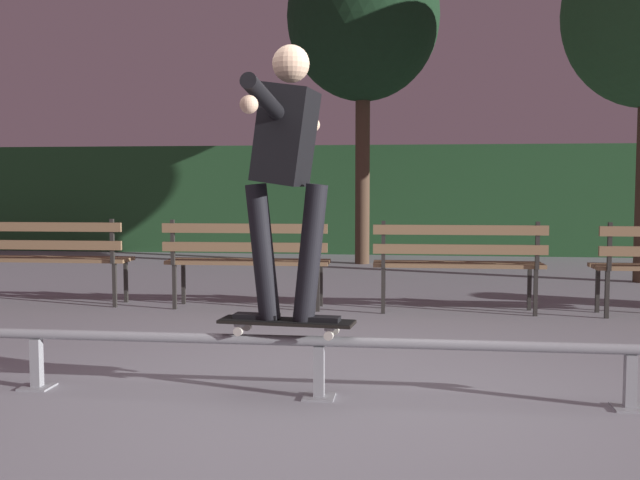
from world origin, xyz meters
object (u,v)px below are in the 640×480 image
Objects in this scene: skateboard at (287,323)px; park_bench_left_center at (247,255)px; skateboarder at (287,159)px; park_bench_leftmost at (49,252)px; park_bench_right_center at (458,257)px; tree_behind_benches at (363,18)px; grind_rail at (319,350)px.

park_bench_left_center reaches higher than skateboard.
skateboarder is 0.97× the size of park_bench_left_center.
park_bench_right_center is (4.07, 0.00, 0.00)m from park_bench_leftmost.
skateboard is at bearing -73.19° from park_bench_left_center.
park_bench_left_center is 2.03m from park_bench_right_center.
park_bench_leftmost is at bearing 180.00° from park_bench_right_center.
park_bench_left_center is 5.42m from tree_behind_benches.
park_bench_left_center and park_bench_right_center have the same top height.
park_bench_left_center is 0.32× the size of tree_behind_benches.
skateboarder is 7.65m from tree_behind_benches.
skateboarder is at bearing -73.14° from park_bench_left_center.
park_bench_left_center is at bearing 106.81° from skateboard.
grind_rail is 2.50× the size of park_bench_right_center.
park_bench_leftmost is at bearing 136.43° from grind_rail.
park_bench_left_center is at bearing 106.86° from skateboarder.
skateboard is at bearing -89.50° from tree_behind_benches.
park_bench_leftmost is at bearing 180.00° from park_bench_left_center.
skateboarder is (-0.18, -0.00, 1.09)m from grind_rail.
tree_behind_benches reaches higher than park_bench_left_center.
skateboard is 0.94m from skateboarder.
skateboarder is at bearing -45.32° from park_bench_leftmost.
park_bench_leftmost is 1.00× the size of park_bench_left_center.
tree_behind_benches is at bearing 91.98° from grind_rail.
park_bench_right_center reaches higher than grind_rail.
skateboarder is 4.25m from park_bench_leftmost.
tree_behind_benches is at bearing 56.49° from park_bench_leftmost.
tree_behind_benches is (-0.25, 7.29, 3.41)m from grind_rail.
park_bench_leftmost is at bearing -123.51° from tree_behind_benches.
skateboard is at bearing -111.01° from park_bench_right_center.
tree_behind_benches reaches higher than skateboarder.
skateboard is 0.49× the size of park_bench_right_center.
park_bench_right_center is (2.03, 0.00, 0.00)m from park_bench_left_center.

